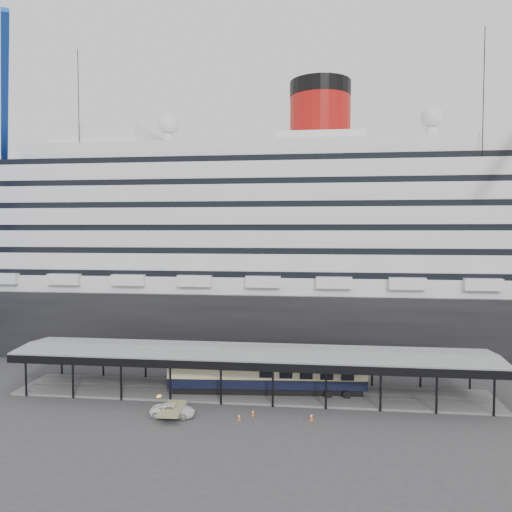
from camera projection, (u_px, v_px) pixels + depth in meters
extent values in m
plane|color=#363638|center=(246.00, 408.00, 54.14)|extent=(200.00, 200.00, 0.00)
cube|color=black|center=(272.00, 314.00, 85.60)|extent=(130.00, 30.00, 10.00)
cylinder|color=#A4110D|center=(320.00, 122.00, 82.94)|extent=(10.00, 10.00, 9.00)
cylinder|color=black|center=(320.00, 90.00, 82.67)|extent=(10.10, 10.10, 2.50)
sphere|color=silver|center=(168.00, 124.00, 86.07)|extent=(3.60, 3.60, 3.60)
sphere|color=silver|center=(432.00, 117.00, 80.75)|extent=(3.60, 3.60, 3.60)
cube|color=slate|center=(252.00, 392.00, 59.09)|extent=(56.00, 8.00, 0.24)
cube|color=slate|center=(251.00, 393.00, 58.37)|extent=(54.00, 0.08, 0.10)
cube|color=slate|center=(252.00, 389.00, 59.80)|extent=(54.00, 0.08, 0.10)
cube|color=black|center=(246.00, 367.00, 54.41)|extent=(56.00, 0.18, 0.90)
cube|color=black|center=(256.00, 348.00, 63.33)|extent=(56.00, 0.18, 0.90)
cube|color=slate|center=(251.00, 350.00, 58.83)|extent=(56.00, 9.00, 0.24)
cube|color=blue|center=(5.00, 93.00, 72.37)|extent=(12.92, 17.86, 16.80)
cylinder|color=black|center=(80.00, 203.00, 78.00)|extent=(0.12, 0.12, 47.21)
cylinder|color=black|center=(481.00, 200.00, 69.32)|extent=(0.12, 0.12, 47.21)
imported|color=white|center=(173.00, 410.00, 51.81)|extent=(4.66, 2.26, 1.28)
cube|color=black|center=(267.00, 389.00, 58.85)|extent=(22.24, 4.18, 0.74)
cube|color=black|center=(267.00, 381.00, 58.80)|extent=(23.32, 4.68, 1.16)
cube|color=beige|center=(267.00, 371.00, 58.73)|extent=(23.33, 4.72, 1.37)
cube|color=black|center=(267.00, 363.00, 58.68)|extent=(23.32, 4.68, 0.42)
cube|color=#EA580D|center=(239.00, 420.00, 50.82)|extent=(0.44, 0.44, 0.03)
cone|color=#EA580D|center=(239.00, 417.00, 50.81)|extent=(0.37, 0.37, 0.66)
cylinder|color=white|center=(239.00, 416.00, 50.80)|extent=(0.21, 0.21, 0.13)
cube|color=#EA4F0D|center=(253.00, 416.00, 51.98)|extent=(0.43, 0.43, 0.03)
cone|color=#EA4F0D|center=(253.00, 413.00, 51.96)|extent=(0.37, 0.37, 0.64)
cylinder|color=white|center=(253.00, 412.00, 51.96)|extent=(0.20, 0.20, 0.12)
cube|color=#F6540D|center=(311.00, 420.00, 50.81)|extent=(0.40, 0.40, 0.03)
cone|color=#F6540D|center=(311.00, 416.00, 50.79)|extent=(0.33, 0.33, 0.73)
cylinder|color=white|center=(311.00, 416.00, 50.79)|extent=(0.23, 0.23, 0.14)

